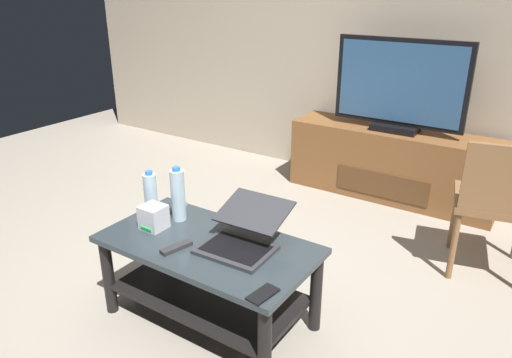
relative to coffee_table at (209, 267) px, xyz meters
name	(u,v)px	position (x,y,z in m)	size (l,w,h in m)	color
ground_plane	(211,303)	(-0.08, 0.10, -0.31)	(7.68, 7.68, 0.00)	#9E9384
back_wall	(381,12)	(-0.08, 2.35, 1.09)	(6.40, 0.12, 2.80)	#B2A38C
coffee_table	(209,267)	(0.00, 0.00, 0.00)	(1.06, 0.56, 0.46)	#2D383D
media_cabinet	(392,164)	(0.24, 2.03, -0.03)	(1.62, 0.41, 0.56)	brown
television	(400,88)	(0.24, 2.01, 0.58)	(1.00, 0.20, 0.70)	black
dining_chair	(497,200)	(1.10, 1.23, 0.18)	(0.52, 0.52, 0.85)	brown
laptop	(243,234)	(0.16, 0.07, 0.21)	(0.35, 0.43, 0.18)	#333338
router_box	(154,217)	(-0.32, -0.04, 0.21)	(0.12, 0.12, 0.12)	silver
water_bottle_near	(178,195)	(-0.28, 0.11, 0.29)	(0.07, 0.07, 0.30)	silver
water_bottle_far	(151,193)	(-0.46, 0.09, 0.26)	(0.07, 0.07, 0.24)	silver
cell_phone	(263,294)	(0.46, -0.21, 0.15)	(0.07, 0.14, 0.01)	black
tv_remote	(177,248)	(-0.08, -0.13, 0.15)	(0.04, 0.16, 0.02)	#2D2D30
soundbar_remote	(173,206)	(-0.40, 0.19, 0.15)	(0.04, 0.16, 0.02)	#99999E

